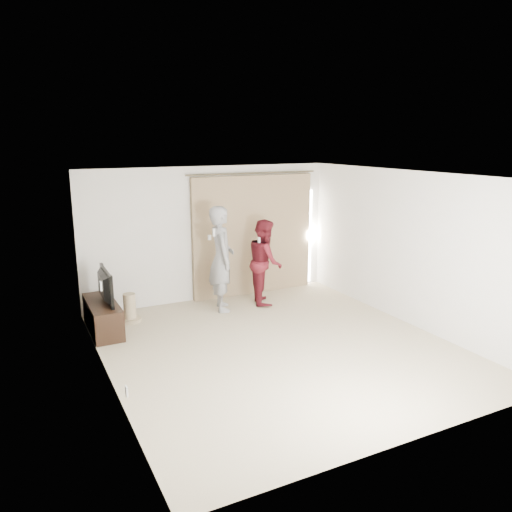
{
  "coord_description": "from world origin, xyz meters",
  "views": [
    {
      "loc": [
        -3.48,
        -6.19,
        3.11
      ],
      "look_at": [
        0.22,
        1.2,
        1.15
      ],
      "focal_mm": 35.0,
      "sensor_mm": 36.0,
      "label": 1
    }
  ],
  "objects_px": {
    "tv_console": "(103,317)",
    "person_man": "(221,259)",
    "tv": "(101,286)",
    "person_woman": "(265,262)"
  },
  "relations": [
    {
      "from": "tv_console",
      "to": "person_woman",
      "type": "distance_m",
      "value": 3.13
    },
    {
      "from": "tv",
      "to": "person_woman",
      "type": "bearing_deg",
      "value": -86.98
    },
    {
      "from": "tv",
      "to": "person_man",
      "type": "relative_size",
      "value": 0.49
    },
    {
      "from": "person_woman",
      "to": "person_man",
      "type": "bearing_deg",
      "value": 180.0
    },
    {
      "from": "tv_console",
      "to": "person_man",
      "type": "distance_m",
      "value": 2.3
    },
    {
      "from": "tv",
      "to": "person_woman",
      "type": "xyz_separation_m",
      "value": [
        3.08,
        0.12,
        0.04
      ]
    },
    {
      "from": "person_man",
      "to": "person_woman",
      "type": "xyz_separation_m",
      "value": [
        0.9,
        -0.0,
        -0.16
      ]
    },
    {
      "from": "tv_console",
      "to": "person_man",
      "type": "xyz_separation_m",
      "value": [
        2.18,
        0.12,
        0.72
      ]
    },
    {
      "from": "tv_console",
      "to": "person_woman",
      "type": "bearing_deg",
      "value": 2.3
    },
    {
      "from": "tv_console",
      "to": "person_man",
      "type": "relative_size",
      "value": 0.67
    }
  ]
}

